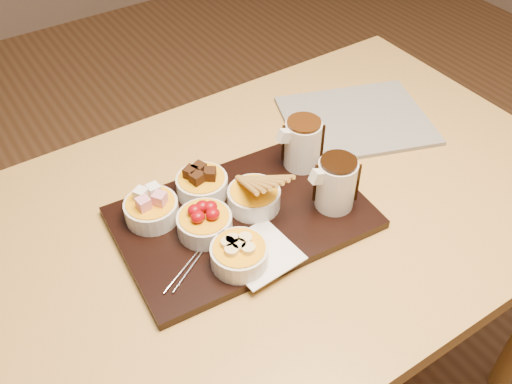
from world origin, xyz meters
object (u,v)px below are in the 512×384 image
dining_table (287,233)px  pitcher_dark_chocolate (336,184)px  pitcher_milk_chocolate (303,144)px  newspaper (356,120)px  serving_board (243,218)px  bowl_strawberries (205,224)px

dining_table → pitcher_dark_chocolate: 0.19m
dining_table → pitcher_milk_chocolate: bearing=37.8°
dining_table → pitcher_dark_chocolate: bearing=-54.8°
dining_table → pitcher_dark_chocolate: size_ratio=11.89×
pitcher_dark_chocolate → newspaper: 0.31m
dining_table → newspaper: 0.32m
pitcher_milk_chocolate → newspaper: pitcher_milk_chocolate is taller
pitcher_dark_chocolate → newspaper: pitcher_dark_chocolate is taller
serving_board → bowl_strawberries: bearing=-176.4°
serving_board → pitcher_milk_chocolate: size_ratio=4.56×
serving_board → pitcher_dark_chocolate: bearing=-20.0°
pitcher_dark_chocolate → pitcher_milk_chocolate: 0.13m
bowl_strawberries → newspaper: size_ratio=0.31×
pitcher_dark_chocolate → dining_table: bearing=129.4°
dining_table → bowl_strawberries: bowl_strawberries is taller
dining_table → bowl_strawberries: size_ratio=12.00×
bowl_strawberries → dining_table: bearing=0.2°
serving_board → newspaper: size_ratio=1.43×
pitcher_dark_chocolate → pitcher_milk_chocolate: same height
pitcher_dark_chocolate → serving_board: bearing=160.0°
dining_table → pitcher_milk_chocolate: 0.19m
dining_table → pitcher_milk_chocolate: size_ratio=11.89×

